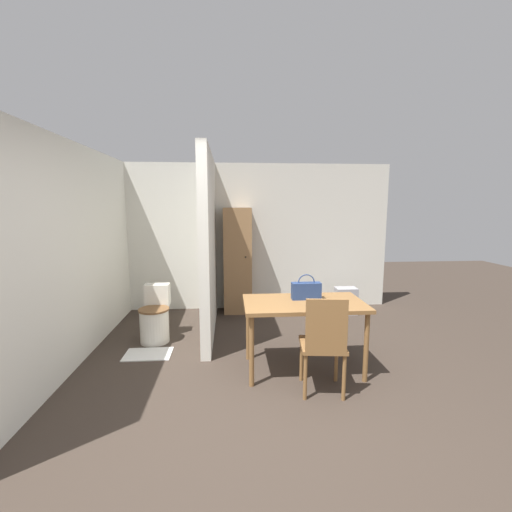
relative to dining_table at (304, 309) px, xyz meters
name	(u,v)px	position (x,y,z in m)	size (l,w,h in m)	color
ground_plane	(267,431)	(-0.51, -1.02, -0.69)	(16.00, 16.00, 0.00)	#382D26
wall_back	(246,237)	(-0.51, 2.43, 0.56)	(4.99, 0.12, 2.50)	silver
wall_left	(80,252)	(-2.56, 0.68, 0.56)	(0.12, 4.38, 2.50)	silver
partition_wall	(209,244)	(-1.08, 1.32, 0.56)	(0.12, 2.09, 2.50)	silver
dining_table	(304,309)	(0.00, 0.00, 0.00)	(1.29, 0.73, 0.77)	brown
wooden_chair	(324,342)	(0.08, -0.50, -0.16)	(0.46, 0.46, 0.97)	brown
toilet	(155,318)	(-1.79, 0.97, -0.39)	(0.40, 0.55, 0.72)	silver
handbag	(306,290)	(0.05, 0.10, 0.18)	(0.32, 0.11, 0.28)	navy
wooden_cabinet	(237,261)	(-0.66, 2.15, 0.19)	(0.46, 0.42, 1.76)	#997047
bath_mat	(148,354)	(-1.79, 0.51, -0.68)	(0.56, 0.37, 0.01)	silver
space_heater	(346,301)	(1.13, 1.89, -0.47)	(0.35, 0.24, 0.44)	#9E9EA3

